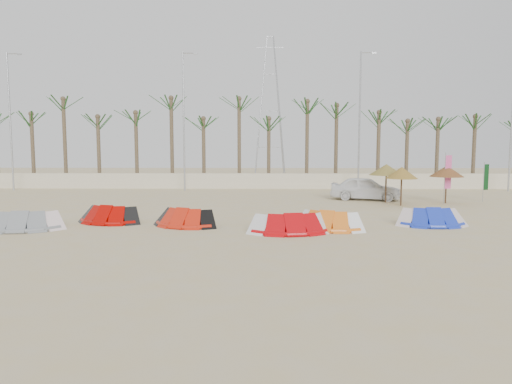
{
  "coord_description": "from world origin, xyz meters",
  "views": [
    {
      "loc": [
        0.36,
        -16.67,
        3.56
      ],
      "look_at": [
        0.0,
        6.0,
        1.3
      ],
      "focal_mm": 32.0,
      "sensor_mm": 36.0,
      "label": 1
    }
  ],
  "objects_px": {
    "kite_red_left": "(110,213)",
    "kite_red_mid": "(185,216)",
    "parasol_left": "(386,170)",
    "kite_red_right": "(291,222)",
    "parasol_right": "(447,171)",
    "kite_grey": "(26,220)",
    "kite_blue": "(430,216)",
    "parasol_mid": "(402,173)",
    "car": "(365,188)",
    "kite_orange": "(327,219)"
  },
  "relations": [
    {
      "from": "car",
      "to": "parasol_right",
      "type": "bearing_deg",
      "value": -93.88
    },
    {
      "from": "kite_red_mid",
      "to": "car",
      "type": "bearing_deg",
      "value": 44.32
    },
    {
      "from": "kite_red_right",
      "to": "parasol_right",
      "type": "relative_size",
      "value": 1.55
    },
    {
      "from": "kite_red_right",
      "to": "kite_blue",
      "type": "height_order",
      "value": "same"
    },
    {
      "from": "parasol_mid",
      "to": "car",
      "type": "bearing_deg",
      "value": 116.55
    },
    {
      "from": "kite_red_right",
      "to": "kite_red_mid",
      "type": "bearing_deg",
      "value": 163.58
    },
    {
      "from": "kite_red_right",
      "to": "parasol_mid",
      "type": "xyz_separation_m",
      "value": [
        7.15,
        8.56,
        1.57
      ]
    },
    {
      "from": "kite_blue",
      "to": "car",
      "type": "xyz_separation_m",
      "value": [
        -0.74,
        9.84,
        0.36
      ]
    },
    {
      "from": "kite_orange",
      "to": "car",
      "type": "height_order",
      "value": "car"
    },
    {
      "from": "parasol_left",
      "to": "car",
      "type": "distance_m",
      "value": 2.16
    },
    {
      "from": "kite_red_mid",
      "to": "parasol_left",
      "type": "bearing_deg",
      "value": 37.56
    },
    {
      "from": "kite_grey",
      "to": "kite_red_left",
      "type": "xyz_separation_m",
      "value": [
        3.06,
        1.86,
        -0.0
      ]
    },
    {
      "from": "kite_grey",
      "to": "parasol_right",
      "type": "relative_size",
      "value": 1.45
    },
    {
      "from": "kite_red_left",
      "to": "parasol_left",
      "type": "height_order",
      "value": "parasol_left"
    },
    {
      "from": "kite_red_mid",
      "to": "parasol_right",
      "type": "height_order",
      "value": "parasol_right"
    },
    {
      "from": "kite_blue",
      "to": "parasol_right",
      "type": "bearing_deg",
      "value": 64.17
    },
    {
      "from": "kite_red_left",
      "to": "parasol_right",
      "type": "distance_m",
      "value": 20.27
    },
    {
      "from": "kite_red_left",
      "to": "kite_red_right",
      "type": "bearing_deg",
      "value": -14.96
    },
    {
      "from": "kite_red_right",
      "to": "kite_blue",
      "type": "xyz_separation_m",
      "value": [
        6.4,
        1.69,
        -0.0
      ]
    },
    {
      "from": "kite_red_left",
      "to": "kite_orange",
      "type": "xyz_separation_m",
      "value": [
        9.98,
        -1.56,
        -0.0
      ]
    },
    {
      "from": "kite_red_right",
      "to": "car",
      "type": "xyz_separation_m",
      "value": [
        5.66,
        11.53,
        0.36
      ]
    },
    {
      "from": "parasol_mid",
      "to": "car",
      "type": "height_order",
      "value": "parasol_mid"
    },
    {
      "from": "kite_red_left",
      "to": "kite_blue",
      "type": "relative_size",
      "value": 1.09
    },
    {
      "from": "car",
      "to": "parasol_mid",
      "type": "bearing_deg",
      "value": -137.03
    },
    {
      "from": "car",
      "to": "parasol_left",
      "type": "bearing_deg",
      "value": -128.43
    },
    {
      "from": "kite_grey",
      "to": "parasol_right",
      "type": "bearing_deg",
      "value": 23.38
    },
    {
      "from": "kite_red_mid",
      "to": "parasol_mid",
      "type": "distance_m",
      "value": 13.95
    },
    {
      "from": "kite_grey",
      "to": "parasol_left",
      "type": "xyz_separation_m",
      "value": [
        18.11,
        9.75,
        1.68
      ]
    },
    {
      "from": "kite_grey",
      "to": "car",
      "type": "xyz_separation_m",
      "value": [
        17.12,
        11.15,
        0.36
      ]
    },
    {
      "from": "parasol_left",
      "to": "car",
      "type": "relative_size",
      "value": 0.54
    },
    {
      "from": "kite_red_right",
      "to": "car",
      "type": "height_order",
      "value": "car"
    },
    {
      "from": "kite_red_mid",
      "to": "kite_orange",
      "type": "height_order",
      "value": "same"
    },
    {
      "from": "kite_red_mid",
      "to": "parasol_mid",
      "type": "relative_size",
      "value": 1.42
    },
    {
      "from": "kite_red_left",
      "to": "parasol_left",
      "type": "xyz_separation_m",
      "value": [
        15.05,
        7.89,
        1.68
      ]
    },
    {
      "from": "parasol_right",
      "to": "parasol_mid",
      "type": "bearing_deg",
      "value": -158.62
    },
    {
      "from": "kite_blue",
      "to": "parasol_right",
      "type": "relative_size",
      "value": 1.28
    },
    {
      "from": "kite_red_right",
      "to": "kite_blue",
      "type": "bearing_deg",
      "value": 14.78
    },
    {
      "from": "kite_red_right",
      "to": "parasol_left",
      "type": "bearing_deg",
      "value": 56.74
    },
    {
      "from": "kite_red_left",
      "to": "kite_blue",
      "type": "height_order",
      "value": "same"
    },
    {
      "from": "kite_orange",
      "to": "kite_red_left",
      "type": "bearing_deg",
      "value": 171.1
    },
    {
      "from": "kite_orange",
      "to": "kite_red_right",
      "type": "bearing_deg",
      "value": -156.54
    },
    {
      "from": "kite_grey",
      "to": "kite_orange",
      "type": "bearing_deg",
      "value": 1.32
    },
    {
      "from": "kite_red_left",
      "to": "car",
      "type": "distance_m",
      "value": 16.86
    },
    {
      "from": "kite_grey",
      "to": "kite_blue",
      "type": "xyz_separation_m",
      "value": [
        17.86,
        1.31,
        -0.0
      ]
    },
    {
      "from": "kite_red_mid",
      "to": "parasol_right",
      "type": "relative_size",
      "value": 1.4
    },
    {
      "from": "kite_grey",
      "to": "kite_orange",
      "type": "relative_size",
      "value": 1.02
    },
    {
      "from": "kite_grey",
      "to": "car",
      "type": "distance_m",
      "value": 20.43
    },
    {
      "from": "parasol_mid",
      "to": "kite_red_mid",
      "type": "bearing_deg",
      "value": -148.87
    },
    {
      "from": "kite_red_left",
      "to": "kite_red_mid",
      "type": "height_order",
      "value": "same"
    },
    {
      "from": "kite_red_left",
      "to": "kite_blue",
      "type": "xyz_separation_m",
      "value": [
        14.81,
        -0.56,
        -0.0
      ]
    }
  ]
}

